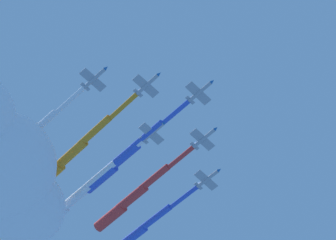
% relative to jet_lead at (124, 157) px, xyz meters
% --- Properties ---
extents(jet_lead, '(30.64, 47.74, 3.69)m').
position_rel_jet_lead_xyz_m(jet_lead, '(0.00, 0.00, 0.00)').
color(jet_lead, '#9EA3AD').
extents(jet_port_inner, '(30.21, 46.44, 3.72)m').
position_rel_jet_lead_xyz_m(jet_port_inner, '(-14.89, -1.34, -0.86)').
color(jet_port_inner, '#9EA3AD').
extents(jet_starboard_inner, '(32.94, 50.09, 3.68)m').
position_rel_jet_lead_xyz_m(jet_starboard_inner, '(3.94, -15.87, 0.97)').
color(jet_starboard_inner, '#9EA3AD').
extents(jet_port_mid, '(32.45, 51.30, 3.65)m').
position_rel_jet_lead_xyz_m(jet_port_mid, '(-10.90, -18.85, -0.51)').
color(jet_port_mid, '#9EA3AD').
extents(jet_starboard_mid, '(31.97, 51.03, 3.67)m').
position_rel_jet_lead_xyz_m(jet_starboard_mid, '(-31.21, -6.53, -0.16)').
color(jet_starboard_mid, '#9EA3AD').
extents(jet_port_outer, '(33.39, 53.35, 3.66)m').
position_rel_jet_lead_xyz_m(jet_port_outer, '(9.14, -32.31, 1.24)').
color(jet_port_outer, '#9EA3AD').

